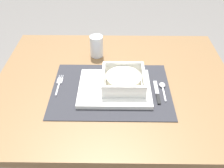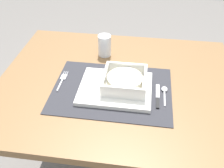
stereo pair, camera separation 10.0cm
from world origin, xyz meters
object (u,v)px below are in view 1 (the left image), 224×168
spoon (164,87)px  drinking_glass (97,47)px  fork (60,83)px  dining_table (115,99)px  butter_knife (158,94)px  porridge_bowl (124,80)px

spoon → drinking_glass: size_ratio=1.12×
fork → dining_table: bearing=5.3°
dining_table → butter_knife: (0.16, -0.08, 0.10)m
fork → spoon: size_ratio=1.18×
fork → spoon: (0.41, -0.02, 0.00)m
porridge_bowl → fork: size_ratio=1.27×
spoon → drinking_glass: drinking_glass is taller
porridge_bowl → butter_knife: 0.14m
fork → butter_knife: butter_knife is taller
porridge_bowl → spoon: size_ratio=1.49×
dining_table → drinking_glass: 0.26m
dining_table → fork: (-0.22, -0.02, 0.10)m
porridge_bowl → spoon: 0.16m
dining_table → porridge_bowl: bearing=-53.3°
dining_table → spoon: 0.22m
porridge_bowl → butter_knife: porridge_bowl is taller
dining_table → porridge_bowl: (0.03, -0.05, 0.14)m
fork → drinking_glass: size_ratio=1.32×
spoon → butter_knife: bearing=-126.9°
fork → butter_knife: bearing=-9.8°
porridge_bowl → drinking_glass: drinking_glass is taller
fork → butter_knife: (0.39, -0.06, 0.00)m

